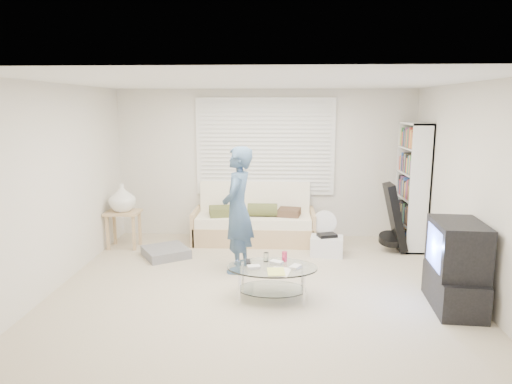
# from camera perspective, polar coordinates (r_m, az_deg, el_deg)

# --- Properties ---
(ground) EXTENTS (5.00, 5.00, 0.00)m
(ground) POSITION_cam_1_polar(r_m,az_deg,el_deg) (5.88, 0.44, -11.50)
(ground) COLOR tan
(ground) RESTS_ON ground
(room_shell) EXTENTS (5.02, 4.52, 2.51)m
(room_shell) POSITION_cam_1_polar(r_m,az_deg,el_deg) (5.95, 0.66, 4.98)
(room_shell) COLOR silver
(room_shell) RESTS_ON ground
(window_blinds) EXTENTS (2.32, 0.08, 1.62)m
(window_blinds) POSITION_cam_1_polar(r_m,az_deg,el_deg) (7.67, 1.16, 5.69)
(window_blinds) COLOR silver
(window_blinds) RESTS_ON ground
(futon_sofa) EXTENTS (1.98, 0.80, 0.97)m
(futon_sofa) POSITION_cam_1_polar(r_m,az_deg,el_deg) (7.57, -0.24, -3.87)
(futon_sofa) COLOR tan
(futon_sofa) RESTS_ON ground
(grey_floor_pillow) EXTENTS (0.83, 0.83, 0.14)m
(grey_floor_pillow) POSITION_cam_1_polar(r_m,az_deg,el_deg) (7.02, -11.21, -7.38)
(grey_floor_pillow) COLOR slate
(grey_floor_pillow) RESTS_ON ground
(side_table) EXTENTS (0.52, 0.42, 1.03)m
(side_table) POSITION_cam_1_polar(r_m,az_deg,el_deg) (7.46, -16.36, -1.03)
(side_table) COLOR tan
(side_table) RESTS_ON ground
(bookshelf) EXTENTS (0.31, 0.83, 1.97)m
(bookshelf) POSITION_cam_1_polar(r_m,az_deg,el_deg) (7.56, 18.91, 0.71)
(bookshelf) COLOR white
(bookshelf) RESTS_ON ground
(guitar_case) EXTENTS (0.41, 0.39, 1.05)m
(guitar_case) POSITION_cam_1_polar(r_m,az_deg,el_deg) (7.32, 16.89, -3.64)
(guitar_case) COLOR black
(guitar_case) RESTS_ON ground
(floor_fan) EXTENTS (0.37, 0.25, 0.62)m
(floor_fan) POSITION_cam_1_polar(r_m,az_deg,el_deg) (7.28, 8.55, -4.24)
(floor_fan) COLOR white
(floor_fan) RESTS_ON ground
(storage_bin) EXTENTS (0.52, 0.40, 0.34)m
(storage_bin) POSITION_cam_1_polar(r_m,az_deg,el_deg) (7.00, 8.83, -6.61)
(storage_bin) COLOR white
(storage_bin) RESTS_ON ground
(tv_unit) EXTENTS (0.55, 0.94, 0.99)m
(tv_unit) POSITION_cam_1_polar(r_m,az_deg,el_deg) (5.56, 23.70, -8.52)
(tv_unit) COLOR black
(tv_unit) RESTS_ON ground
(coffee_table) EXTENTS (1.06, 0.68, 0.51)m
(coffee_table) POSITION_cam_1_polar(r_m,az_deg,el_deg) (5.39, 2.07, -10.04)
(coffee_table) COLOR silver
(coffee_table) RESTS_ON ground
(standing_person) EXTENTS (0.52, 0.69, 1.70)m
(standing_person) POSITION_cam_1_polar(r_m,az_deg,el_deg) (6.12, -2.30, -2.24)
(standing_person) COLOR #344969
(standing_person) RESTS_ON ground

